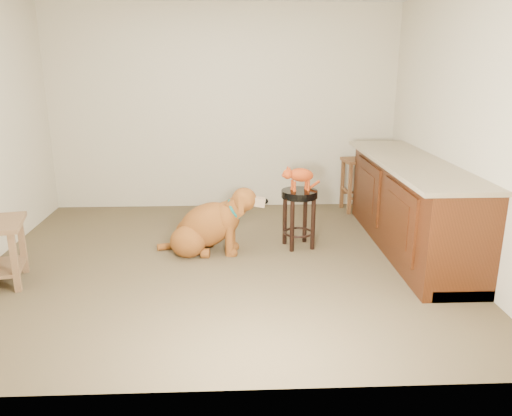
{
  "coord_description": "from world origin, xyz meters",
  "views": [
    {
      "loc": [
        0.13,
        -4.56,
        1.91
      ],
      "look_at": [
        0.35,
        0.34,
        0.45
      ],
      "focal_mm": 35.0,
      "sensor_mm": 36.0,
      "label": 1
    }
  ],
  "objects_px": {
    "padded_stool": "(299,207)",
    "wood_stool": "(357,184)",
    "golden_retriever": "(208,227)",
    "tabby_kitten": "(299,176)"
  },
  "relations": [
    {
      "from": "golden_retriever",
      "to": "padded_stool",
      "type": "bearing_deg",
      "value": 12.49
    },
    {
      "from": "wood_stool",
      "to": "golden_retriever",
      "type": "relative_size",
      "value": 0.59
    },
    {
      "from": "wood_stool",
      "to": "padded_stool",
      "type": "bearing_deg",
      "value": -125.44
    },
    {
      "from": "wood_stool",
      "to": "tabby_kitten",
      "type": "bearing_deg",
      "value": -125.72
    },
    {
      "from": "padded_stool",
      "to": "golden_retriever",
      "type": "relative_size",
      "value": 0.53
    },
    {
      "from": "golden_retriever",
      "to": "tabby_kitten",
      "type": "bearing_deg",
      "value": 12.48
    },
    {
      "from": "padded_stool",
      "to": "wood_stool",
      "type": "distance_m",
      "value": 1.6
    },
    {
      "from": "padded_stool",
      "to": "wood_stool",
      "type": "xyz_separation_m",
      "value": [
        0.93,
        1.3,
        -0.08
      ]
    },
    {
      "from": "golden_retriever",
      "to": "tabby_kitten",
      "type": "height_order",
      "value": "tabby_kitten"
    },
    {
      "from": "tabby_kitten",
      "to": "wood_stool",
      "type": "bearing_deg",
      "value": 41.01
    }
  ]
}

